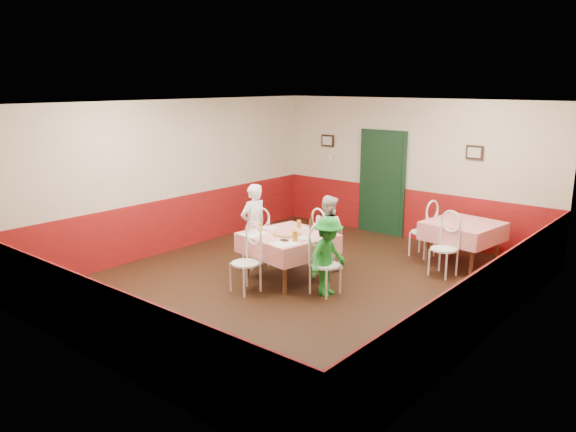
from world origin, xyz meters
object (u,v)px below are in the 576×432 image
Objects in this scene: chair_second_a at (423,232)px; diner_far at (328,232)px; chair_second_b at (444,249)px; diner_left at (254,226)px; pizza at (287,234)px; chair_right at (325,265)px; glass_b at (295,236)px; wallet at (284,240)px; chair_left at (256,241)px; second_table at (462,244)px; main_table at (288,257)px; chair_near at (245,263)px; glass_c at (299,224)px; chair_far at (326,243)px; diner_right at (328,257)px; beer_bottle at (311,224)px; glass_a at (260,227)px.

diner_far is at bearing -22.93° from chair_second_a.
chair_second_b is at bearing -149.87° from diner_far.
chair_second_b is 3.18m from diner_left.
chair_right is at bearing -6.74° from pizza.
chair_right is 0.63m from glass_b.
wallet is 1.25m from diner_far.
chair_right and chair_second_a have the same top height.
pizza is (0.85, -0.18, 0.32)m from chair_left.
chair_left is at bearing 84.68° from chair_right.
chair_second_a is at bearing 75.10° from glass_b.
chair_left is at bearing -138.46° from second_table.
chair_near is (-0.14, -0.84, 0.08)m from main_table.
glass_c is at bearing 114.36° from diner_left.
chair_near is at bearing 53.54° from chair_left.
chair_right is 1.00× the size of chair_far.
beer_bottle is at bearing 53.53° from diner_right.
chair_left is at bearing -160.44° from glass_c.
diner_right is at bearing -109.69° from second_table.
chair_second_b is at bearing 139.19° from chair_left.
glass_a is at bearing -163.45° from pizza.
chair_left is 1.12m from beer_bottle.
glass_a is 0.11× the size of diner_far.
chair_left and chair_right have the same top height.
diner_far reaches higher than pizza.
diner_far is at bearing 35.27° from diner_right.
glass_c is 1.17× the size of wallet.
main_table is 11.09× the size of wallet.
chair_second_a is 0.71× the size of diner_far.
beer_bottle is at bearing 121.24° from chair_left.
chair_left is 1.00× the size of chair_far.
main_table is 0.64m from glass_b.
second_table is at bearing 137.41° from diner_left.
chair_left and chair_near have the same top height.
glass_b is at bearing 102.89° from diner_far.
diner_far reaches higher than chair_second_b.
chair_near is 5.79× the size of glass_b.
chair_second_b is (-0.00, -0.75, 0.08)m from second_table.
pizza is at bearing -110.92° from beer_bottle.
pizza is 0.90m from diner_right.
chair_right is (1.68, -0.28, 0.00)m from chair_left.
chair_left is 3.13m from chair_second_b.
chair_left is 6.97× the size of glass_c.
pizza is at bearing -125.61° from second_table.
chair_near reaches higher than second_table.
glass_c is at bearing -137.78° from chair_second_b.
second_table is 3.18m from glass_b.
main_table is 2.86× the size of pizza.
chair_second_a is at bearing -117.31° from diner_far.
main_table is 2.55m from chair_second_b.
diner_right is (0.54, 0.11, -0.24)m from glass_b.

